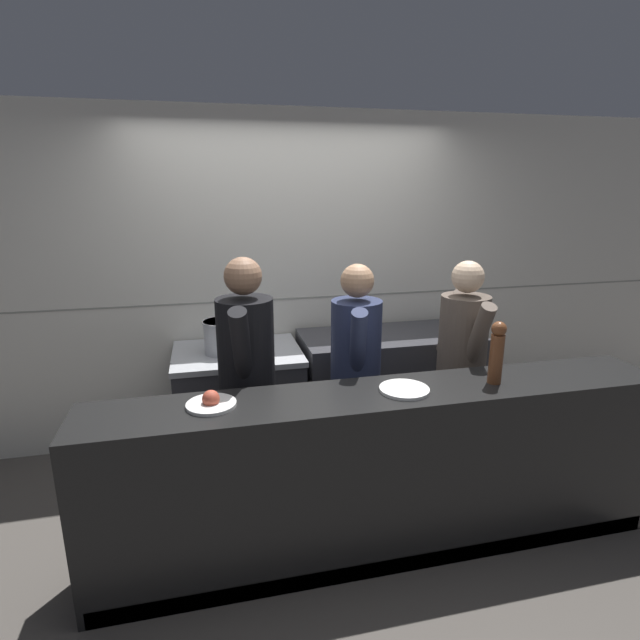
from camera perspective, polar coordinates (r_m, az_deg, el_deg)
ground_plane at (r=3.33m, az=1.44°, el=-22.65°), size 14.00×14.00×0.00m
wall_back_tiled at (r=4.04m, az=-3.40°, el=4.65°), size 8.00×0.06×2.60m
oven_range at (r=3.87m, az=-9.19°, el=-9.55°), size 0.93×0.71×0.86m
prep_counter at (r=4.10m, az=7.78°, el=-7.72°), size 1.39×0.65×0.91m
pass_counter at (r=2.94m, az=7.48°, el=-16.92°), size 3.20×0.45×0.98m
stock_pot at (r=3.66m, az=-11.16°, el=-1.81°), size 0.27×0.27×0.24m
plated_dish_main at (r=2.57m, az=-12.34°, el=-9.18°), size 0.25×0.25×0.09m
plated_dish_appetiser at (r=2.72m, az=9.61°, el=-7.84°), size 0.27×0.27×0.02m
pepper_mill at (r=2.90m, az=19.56°, el=-3.38°), size 0.08×0.08×0.35m
chef_head_cook at (r=3.04m, az=-8.32°, el=-6.64°), size 0.39×0.72×1.65m
chef_sous at (r=3.23m, az=4.08°, el=-5.91°), size 0.39×0.69×1.58m
chef_line at (r=3.49m, az=15.82°, el=-4.86°), size 0.34×0.69×1.57m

